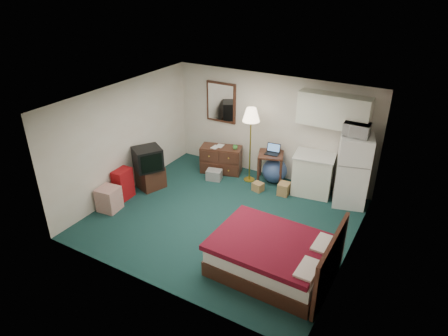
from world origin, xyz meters
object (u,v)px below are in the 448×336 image
Objects in this scene: dresser at (221,159)px; tv_stand at (151,177)px; fridge at (352,171)px; desk at (270,168)px; kitchen_counter at (313,175)px; suitcase at (123,184)px; bed at (271,256)px; floor_lamp at (250,146)px.

tv_stand is (-1.03, -1.49, -0.09)m from dresser.
tv_stand is at bearing -173.88° from fridge.
desk is at bearing -10.00° from dresser.
kitchen_counter is (1.05, -0.02, 0.09)m from desk.
suitcase is at bearing -136.20° from dresser.
bed is at bearing -93.48° from kitchen_counter.
bed is at bearing -10.45° from suitcase.
fridge is (0.84, -0.03, 0.33)m from kitchen_counter.
fridge is (1.89, -0.05, 0.43)m from desk.
fridge reaches higher than dresser.
floor_lamp is 0.73m from desk.
floor_lamp is 3.30× the size of tv_stand.
desk is 0.46× the size of fridge.
desk reaches higher than suitcase.
dresser is at bearing 75.05° from tv_stand.
dresser is 2.50m from suitcase.
tv_stand is (-1.84, -1.45, -0.66)m from floor_lamp.
fridge is 2.27× the size of suitcase.
fridge is (2.34, 0.14, -0.12)m from floor_lamp.
desk is at bearing 115.69° from bed.
kitchen_counter reaches higher than tv_stand.
bed is 2.68× the size of suitcase.
kitchen_counter is 0.90m from fridge.
bed is 3.81m from tv_stand.
tv_stand is at bearing 71.70° from suitcase.
kitchen_counter is at bearing 163.20° from fridge.
fridge is at bearing -21.22° from desk.
suitcase reaches higher than tv_stand.
floor_lamp is 0.98× the size of bed.
suitcase is (-3.54, -2.31, -0.11)m from kitchen_counter.
kitchen_counter is 0.49× the size of bed.
tv_stand is at bearing -141.41° from dresser.
fridge is at bearing 25.33° from suitcase.
floor_lamp is at bearing 177.88° from kitchen_counter.
suitcase is at bearing -86.45° from tv_stand.
fridge is at bearing -10.79° from kitchen_counter.
suitcase is at bearing 172.97° from bed.
fridge reaches higher than kitchen_counter.
bed reaches higher than tv_stand.
kitchen_counter is 1.31× the size of suitcase.
dresser is 0.55× the size of floor_lamp.
dresser is at bearing 134.53° from bed.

